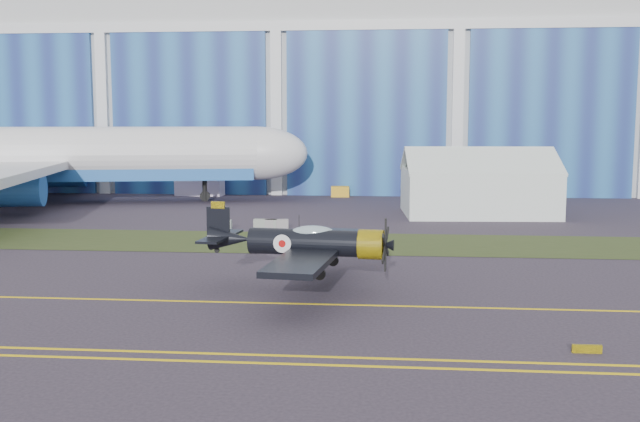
# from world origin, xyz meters

# --- Properties ---
(ground) EXTENTS (260.00, 260.00, 0.00)m
(ground) POSITION_xyz_m (0.00, 0.00, 0.00)
(ground) COLOR #38303D
(ground) RESTS_ON ground
(grass_median) EXTENTS (260.00, 10.00, 0.02)m
(grass_median) POSITION_xyz_m (0.00, 14.00, 0.02)
(grass_median) COLOR #475128
(grass_median) RESTS_ON ground
(hangar) EXTENTS (220.00, 45.70, 30.00)m
(hangar) POSITION_xyz_m (0.00, 71.79, 14.96)
(hangar) COLOR silver
(hangar) RESTS_ON ground
(taxiway_centreline) EXTENTS (200.00, 0.20, 0.02)m
(taxiway_centreline) POSITION_xyz_m (0.00, -5.00, 0.01)
(taxiway_centreline) COLOR yellow
(taxiway_centreline) RESTS_ON ground
(edge_line_near) EXTENTS (80.00, 0.20, 0.02)m
(edge_line_near) POSITION_xyz_m (0.00, -14.50, 0.01)
(edge_line_near) COLOR yellow
(edge_line_near) RESTS_ON ground
(edge_line_far) EXTENTS (80.00, 0.20, 0.02)m
(edge_line_far) POSITION_xyz_m (0.00, -13.50, 0.01)
(edge_line_far) COLOR yellow
(edge_line_far) RESTS_ON ground
(guard_board_right) EXTENTS (1.20, 0.15, 0.35)m
(guard_board_right) POSITION_xyz_m (22.00, -12.00, 0.17)
(guard_board_right) COLOR yellow
(guard_board_right) RESTS_ON ground
(warbird) EXTENTS (13.29, 15.43, 4.21)m
(warbird) POSITION_xyz_m (9.29, -2.35, 2.80)
(warbird) COLOR black
(warbird) RESTS_ON ground
(jetliner) EXTENTS (80.12, 71.88, 24.30)m
(jetliner) POSITION_xyz_m (-26.12, 37.68, 12.15)
(jetliner) COLOR white
(jetliner) RESTS_ON ground
(tent) EXTENTS (15.25, 11.61, 6.77)m
(tent) POSITION_xyz_m (22.63, 32.23, 3.39)
(tent) COLOR white
(tent) RESTS_ON ground
(shipping_container) EXTENTS (5.95, 2.78, 2.50)m
(shipping_container) POSITION_xyz_m (-9.42, 47.68, 1.25)
(shipping_container) COLOR white
(shipping_container) RESTS_ON ground
(tug) EXTENTS (2.28, 1.53, 1.28)m
(tug) POSITION_xyz_m (7.97, 47.69, 0.64)
(tug) COLOR gold
(tug) RESTS_ON ground
(barrier_a) EXTENTS (2.00, 0.61, 0.90)m
(barrier_a) POSITION_xyz_m (-0.50, 19.62, 0.45)
(barrier_a) COLOR #8F9B99
(barrier_a) RESTS_ON ground
(barrier_b) EXTENTS (2.02, 0.69, 0.90)m
(barrier_b) POSITION_xyz_m (3.30, 20.40, 0.45)
(barrier_b) COLOR gray
(barrier_b) RESTS_ON ground
(barrier_c) EXTENTS (2.07, 0.92, 0.90)m
(barrier_c) POSITION_xyz_m (4.28, 20.41, 0.45)
(barrier_c) COLOR gray
(barrier_c) RESTS_ON ground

